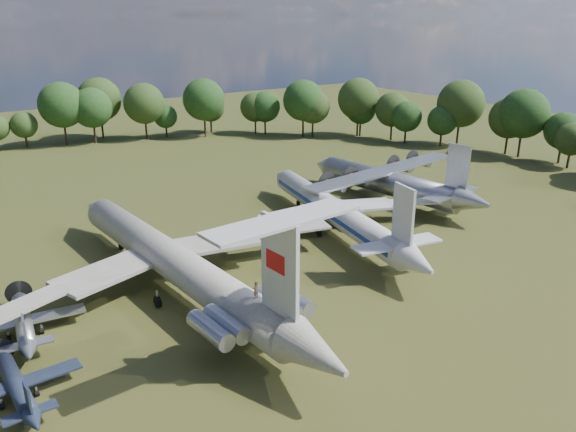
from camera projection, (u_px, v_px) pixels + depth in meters
ground at (212, 271)px, 70.85m from camera, size 300.00×300.00×0.00m
il62_airliner at (174, 268)px, 64.93m from camera, size 49.53×62.30×5.83m
tu104_jet at (334, 216)px, 83.15m from camera, size 47.22×56.92×5.02m
an12_transport at (388, 186)px, 97.24m from camera, size 40.19×43.86×5.25m
small_prop_west at (17, 390)px, 46.81m from camera, size 11.26×15.00×2.14m
small_prop_northwest at (24, 325)px, 56.28m from camera, size 13.81×17.59×2.39m
person_on_il62 at (256, 290)px, 51.67m from camera, size 0.72×0.59×1.69m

